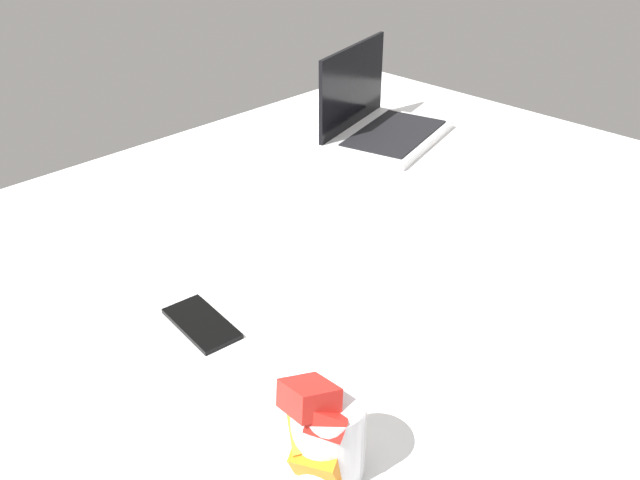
% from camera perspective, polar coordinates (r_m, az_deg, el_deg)
% --- Properties ---
extents(bed_mattress, '(1.80, 1.40, 0.18)m').
position_cam_1_polar(bed_mattress, '(1.36, 2.49, -3.10)').
color(bed_mattress, white).
rests_on(bed_mattress, ground).
extents(laptop, '(0.38, 0.31, 0.23)m').
position_cam_1_polar(laptop, '(1.77, 5.02, 9.98)').
color(laptop, silver).
rests_on(laptop, bed_mattress).
extents(snack_cup, '(0.11, 0.10, 0.15)m').
position_cam_1_polar(snack_cup, '(0.83, 0.47, -16.02)').
color(snack_cup, silver).
rests_on(snack_cup, bed_mattress).
extents(cell_phone, '(0.08, 0.15, 0.01)m').
position_cam_1_polar(cell_phone, '(1.10, -10.01, -6.97)').
color(cell_phone, black).
rests_on(cell_phone, bed_mattress).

